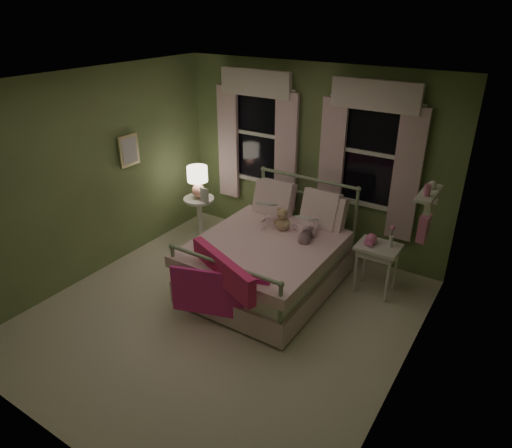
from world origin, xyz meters
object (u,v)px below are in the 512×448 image
Objects in this scene: bed at (271,258)px; table_lamp at (198,179)px; teddy_bear at (282,221)px; nightstand_left at (200,212)px; child_left at (270,203)px; nightstand_right at (378,253)px; child_right at (309,208)px.

bed is 4.33× the size of table_lamp.
teddy_bear reaches higher than nightstand_left.
child_left is 1.50m from nightstand_right.
teddy_bear is 0.48× the size of nightstand_left.
bed is 0.49m from teddy_bear.
bed is 2.53× the size of child_right.
teddy_bear is (-0.28, -0.16, -0.18)m from child_right.
bed is 1.67m from nightstand_left.
child_right is (0.28, 0.42, 0.59)m from bed.
child_left is 1.31m from table_lamp.
child_left is at bearing -174.68° from nightstand_right.
teddy_bear is 1.23m from nightstand_right.
teddy_bear reaches higher than nightstand_right.
child_left is 1.40m from nightstand_left.
table_lamp reaches higher than nightstand_left.
child_right is at bearing -3.30° from nightstand_left.
child_right is 1.26× the size of nightstand_right.
teddy_bear is at bearing 13.03° from child_right.
bed is 0.78m from child_right.
table_lamp is 0.73× the size of nightstand_right.
child_right is 2.55× the size of teddy_bear.
bed is at bearing -154.55° from nightstand_right.
bed is 1.76m from table_lamp.
bed is 2.99× the size of child_left.
table_lamp is (-1.58, 0.27, 0.16)m from teddy_bear.
bed is 3.18× the size of nightstand_right.
nightstand_right is at bearing 0.57° from table_lamp.
nightstand_right is (1.17, 0.56, 0.17)m from bed.
teddy_bear is (0.28, -0.16, -0.12)m from child_left.
child_left is at bearing -16.47° from child_right.
bed is at bearing 111.36° from child_left.
child_right is 1.94m from nightstand_left.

